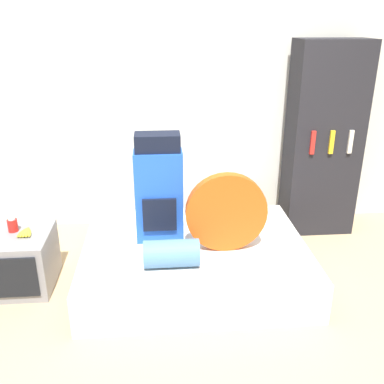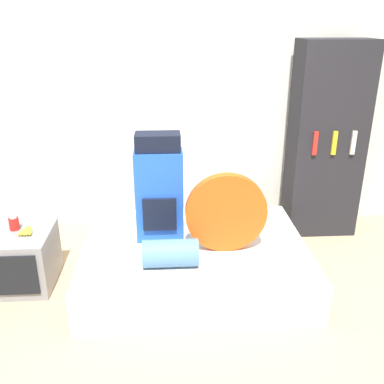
{
  "view_description": "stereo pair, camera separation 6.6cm",
  "coord_description": "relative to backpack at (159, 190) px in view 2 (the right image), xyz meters",
  "views": [
    {
      "loc": [
        -0.35,
        -2.36,
        2.02
      ],
      "look_at": [
        -0.1,
        0.7,
        0.78
      ],
      "focal_mm": 40.0,
      "sensor_mm": 36.0,
      "label": 1
    },
    {
      "loc": [
        -0.28,
        -2.37,
        2.02
      ],
      "look_at": [
        -0.1,
        0.7,
        0.78
      ],
      "focal_mm": 40.0,
      "sensor_mm": 36.0,
      "label": 2
    }
  ],
  "objects": [
    {
      "name": "ground_plane",
      "position": [
        0.35,
        -0.82,
        -0.75
      ],
      "size": [
        16.0,
        16.0,
        0.0
      ],
      "primitive_type": "plane",
      "color": "tan"
    },
    {
      "name": "wall_back",
      "position": [
        0.35,
        1.01,
        0.55
      ],
      "size": [
        8.0,
        0.05,
        2.6
      ],
      "color": "silver",
      "rests_on": "ground_plane"
    },
    {
      "name": "bed",
      "position": [
        0.28,
        -0.12,
        -0.59
      ],
      "size": [
        1.8,
        1.38,
        0.33
      ],
      "color": "silver",
      "rests_on": "ground_plane"
    },
    {
      "name": "backpack",
      "position": [
        0.0,
        0.0,
        0.0
      ],
      "size": [
        0.38,
        0.24,
        0.89
      ],
      "color": "blue",
      "rests_on": "bed"
    },
    {
      "name": "tent_bag",
      "position": [
        0.51,
        -0.23,
        -0.11
      ],
      "size": [
        0.63,
        0.08,
        0.63
      ],
      "color": "#D14C14",
      "rests_on": "bed"
    },
    {
      "name": "sleeping_roll",
      "position": [
        0.08,
        -0.45,
        -0.33
      ],
      "size": [
        0.41,
        0.21,
        0.21
      ],
      "color": "teal",
      "rests_on": "bed"
    },
    {
      "name": "television",
      "position": [
        -1.12,
        -0.12,
        -0.52
      ],
      "size": [
        0.49,
        0.55,
        0.46
      ],
      "color": "gray",
      "rests_on": "ground_plane"
    },
    {
      "name": "canister",
      "position": [
        -1.16,
        -0.05,
        -0.24
      ],
      "size": [
        0.08,
        0.08,
        0.12
      ],
      "color": "red",
      "rests_on": "television"
    },
    {
      "name": "banana_bunch",
      "position": [
        -1.05,
        -0.11,
        -0.28
      ],
      "size": [
        0.12,
        0.16,
        0.03
      ],
      "color": "yellow",
      "rests_on": "television"
    },
    {
      "name": "bookshelf",
      "position": [
        1.6,
        0.71,
        0.18
      ],
      "size": [
        0.67,
        0.4,
        1.86
      ],
      "color": "black",
      "rests_on": "ground_plane"
    }
  ]
}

